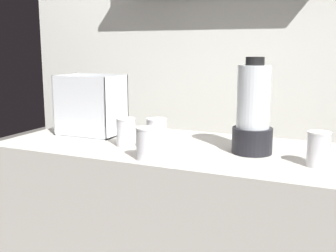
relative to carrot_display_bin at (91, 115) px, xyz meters
name	(u,v)px	position (x,y,z in m)	size (l,w,h in m)	color
counter	(168,244)	(0.43, -0.06, -0.54)	(1.40, 0.64, 0.90)	beige
back_wall_unit	(223,54)	(0.43, 0.70, 0.28)	(2.60, 0.24, 2.50)	silver
carrot_display_bin	(91,115)	(0.00, 0.00, 0.00)	(0.28, 0.20, 0.28)	white
blender_pitcher	(253,113)	(0.78, -0.06, 0.07)	(0.16, 0.16, 0.37)	black
juice_cup_mango_far_left	(126,134)	(0.28, -0.15, -0.04)	(0.08, 0.08, 0.12)	white
juice_cup_pomegranate_left	(156,137)	(0.43, -0.19, -0.03)	(0.08, 0.08, 0.13)	white
juice_cup_beet_middle	(147,146)	(0.45, -0.31, -0.04)	(0.08, 0.08, 0.12)	white
juice_cup_pomegranate_right	(318,151)	(1.03, -0.15, -0.04)	(0.08, 0.08, 0.12)	white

